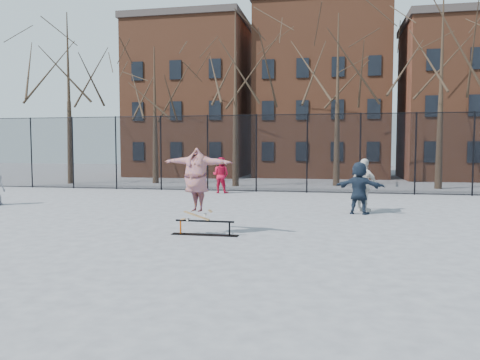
% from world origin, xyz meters
% --- Properties ---
extents(ground, '(100.00, 100.00, 0.00)m').
position_xyz_m(ground, '(0.00, 0.00, 0.00)').
color(ground, '#5E5E63').
extents(skate_rail, '(1.79, 0.27, 0.39)m').
position_xyz_m(skate_rail, '(-0.78, 0.90, 0.15)').
color(skate_rail, black).
rests_on(skate_rail, ground).
extents(skateboard, '(0.76, 0.18, 0.09)m').
position_xyz_m(skateboard, '(-1.00, 0.90, 0.44)').
color(skateboard, olive).
rests_on(skateboard, skate_rail).
extents(skater, '(2.13, 1.03, 1.67)m').
position_xyz_m(skater, '(-1.00, 0.90, 1.32)').
color(skater, navy).
rests_on(skater, skateboard).
extents(bystander_red, '(0.99, 0.84, 1.81)m').
position_xyz_m(bystander_red, '(-3.04, 12.00, 0.90)').
color(bystander_red, '#BA1030').
rests_on(bystander_red, ground).
extents(bystander_white, '(1.16, 1.06, 1.90)m').
position_xyz_m(bystander_white, '(3.60, 6.35, 0.95)').
color(bystander_white, silver).
rests_on(bystander_white, ground).
extents(bystander_navy, '(1.76, 0.94, 1.81)m').
position_xyz_m(bystander_navy, '(3.40, 5.70, 0.91)').
color(bystander_navy, '#1B2637').
rests_on(bystander_navy, ground).
extents(fence, '(34.03, 0.07, 4.00)m').
position_xyz_m(fence, '(-0.01, 13.00, 2.05)').
color(fence, black).
rests_on(fence, ground).
extents(tree_row, '(33.66, 7.46, 10.67)m').
position_xyz_m(tree_row, '(-0.25, 17.15, 7.36)').
color(tree_row, black).
rests_on(tree_row, ground).
extents(rowhouses, '(29.00, 7.00, 13.00)m').
position_xyz_m(rowhouses, '(0.72, 26.00, 6.06)').
color(rowhouses, brown).
rests_on(rowhouses, ground).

